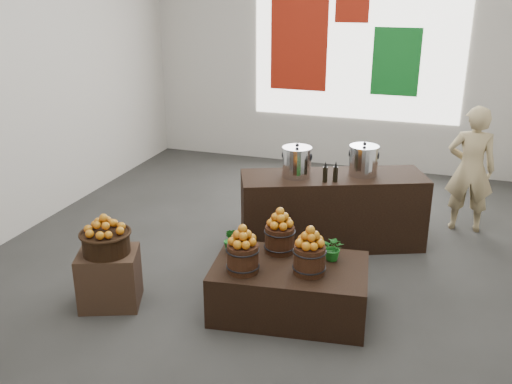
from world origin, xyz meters
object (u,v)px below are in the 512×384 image
(wicker_basket, at_px, (106,243))
(stock_pot_left, at_px, (297,163))
(crate, at_px, (110,278))
(shopper, at_px, (471,169))
(display_table, at_px, (290,289))
(stock_pot_center, at_px, (363,161))
(counter, at_px, (332,210))

(wicker_basket, height_order, stock_pot_left, stock_pot_left)
(crate, distance_m, wicker_basket, 0.36)
(crate, bearing_deg, shopper, 42.22)
(wicker_basket, distance_m, display_table, 1.71)
(crate, distance_m, shopper, 4.27)
(crate, xyz_separation_m, wicker_basket, (0.00, 0.00, 0.36))
(stock_pot_center, bearing_deg, crate, -134.22)
(stock_pot_left, height_order, shopper, shopper)
(wicker_basket, distance_m, stock_pot_left, 2.22)
(crate, distance_m, stock_pot_left, 2.31)
(stock_pot_center, relative_size, shopper, 0.21)
(wicker_basket, distance_m, shopper, 4.24)
(display_table, distance_m, stock_pot_left, 1.59)
(crate, height_order, counter, counter)
(display_table, distance_m, stock_pot_center, 1.85)
(wicker_basket, bearing_deg, shopper, 42.22)
(wicker_basket, bearing_deg, stock_pot_center, 45.78)
(shopper, bearing_deg, display_table, 55.10)
(crate, distance_m, stock_pot_center, 2.94)
(counter, height_order, stock_pot_left, stock_pot_left)
(crate, distance_m, counter, 2.56)
(wicker_basket, bearing_deg, stock_pot_left, 53.38)
(display_table, xyz_separation_m, shopper, (1.53, 2.46, 0.52))
(crate, relative_size, wicker_basket, 1.25)
(display_table, height_order, shopper, shopper)
(counter, bearing_deg, wicker_basket, -153.96)
(stock_pot_center, bearing_deg, stock_pot_left, -157.41)
(crate, height_order, stock_pot_left, stock_pot_left)
(stock_pot_center, xyz_separation_m, shopper, (1.15, 0.81, -0.23))
(wicker_basket, bearing_deg, display_table, 13.63)
(crate, relative_size, display_table, 0.39)
(counter, bearing_deg, shopper, 10.10)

